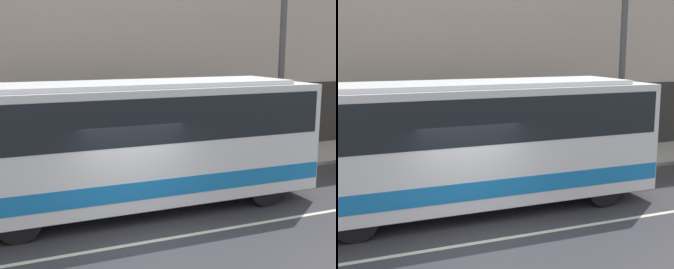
# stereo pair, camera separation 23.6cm
# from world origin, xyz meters

# --- Properties ---
(ground_plane) EXTENTS (60.00, 60.00, 0.00)m
(ground_plane) POSITION_xyz_m (0.00, 0.00, 0.00)
(ground_plane) COLOR #333338
(sidewalk) EXTENTS (60.00, 3.08, 0.13)m
(sidewalk) POSITION_xyz_m (0.00, 5.54, 0.06)
(sidewalk) COLOR #A09E99
(sidewalk) RESTS_ON ground_plane
(building_facade) EXTENTS (60.00, 0.35, 11.66)m
(building_facade) POSITION_xyz_m (0.00, 7.22, 5.63)
(building_facade) COLOR #B7A899
(building_facade) RESTS_ON ground_plane
(lane_stripe) EXTENTS (54.00, 0.14, 0.01)m
(lane_stripe) POSITION_xyz_m (0.00, 0.00, 0.00)
(lane_stripe) COLOR beige
(lane_stripe) RESTS_ON ground_plane
(transit_bus) EXTENTS (10.52, 2.54, 3.42)m
(transit_bus) POSITION_xyz_m (0.21, 2.19, 1.93)
(transit_bus) COLOR white
(transit_bus) RESTS_ON ground_plane
(utility_pole_near) EXTENTS (0.22, 0.22, 6.51)m
(utility_pole_near) POSITION_xyz_m (6.64, 4.40, 3.39)
(utility_pole_near) COLOR #4C4C4F
(utility_pole_near) RESTS_ON sidewalk
(pedestrian_waiting) EXTENTS (0.36, 0.36, 1.71)m
(pedestrian_waiting) POSITION_xyz_m (0.97, 6.41, 0.93)
(pedestrian_waiting) COLOR navy
(pedestrian_waiting) RESTS_ON sidewalk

